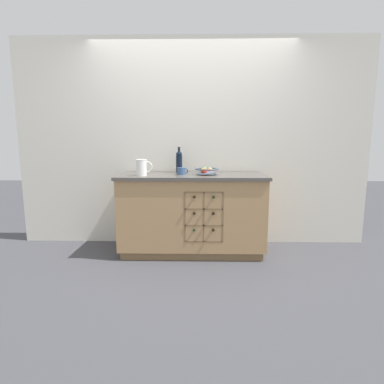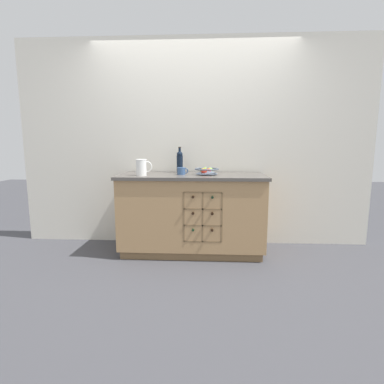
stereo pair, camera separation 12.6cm
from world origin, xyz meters
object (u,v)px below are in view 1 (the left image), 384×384
Objects in this scene: white_pitcher at (142,167)px; standing_wine_bottle at (179,161)px; fruit_bowl at (207,171)px; ceramic_mug at (182,171)px.

white_pitcher is 0.59× the size of standing_wine_bottle.
white_pitcher is 0.53m from standing_wine_bottle.
standing_wine_bottle is (-0.33, 0.21, 0.09)m from fruit_bowl.
white_pitcher is at bearing -167.89° from fruit_bowl.
standing_wine_bottle is at bearing 100.53° from ceramic_mug.
ceramic_mug is (0.43, 0.14, -0.05)m from white_pitcher.
fruit_bowl is 0.40m from standing_wine_bottle.
standing_wine_bottle reaches higher than fruit_bowl.
standing_wine_bottle reaches higher than white_pitcher.
fruit_bowl is 0.73m from white_pitcher.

